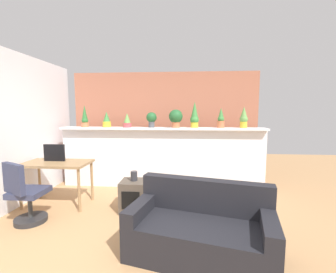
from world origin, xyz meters
The scene contains 18 objects.
ground_plane centered at (0.00, 0.00, 0.00)m, with size 12.00×12.00×0.00m, color tan.
divider_wall centered at (0.00, 2.00, 0.62)m, with size 4.24×0.16×1.24m, color white.
plant_shelf centered at (0.00, 1.96, 1.26)m, with size 4.24×0.34×0.04m, color white.
brick_wall_behind centered at (0.00, 2.60, 1.25)m, with size 4.24×0.10×2.50m, color #AD664C.
potted_plant_0 centered at (-1.64, 1.98, 1.47)m, with size 0.15×0.15×0.46m.
potted_plant_1 centered at (-1.17, 1.98, 1.43)m, with size 0.17×0.17×0.33m.
potted_plant_2 centered at (-0.72, 1.95, 1.41)m, with size 0.17×0.17×0.30m.
potted_plant_3 centered at (-0.21, 1.95, 1.46)m, with size 0.21×0.21×0.32m.
potted_plant_4 centered at (0.29, 1.93, 1.49)m, with size 0.28×0.28×0.37m.
potted_plant_5 centered at (0.68, 1.98, 1.52)m, with size 0.18×0.18×0.53m.
potted_plant_6 centered at (1.21, 1.99, 1.45)m, with size 0.15×0.15×0.40m.
potted_plant_7 centered at (1.66, 1.99, 1.48)m, with size 0.16×0.16×0.43m.
desk centered at (-1.70, 0.94, 0.67)m, with size 1.10×0.60×0.75m.
tv_monitor centered at (-1.77, 1.02, 0.90)m, with size 0.37×0.04×0.29m, color black.
office_chair centered at (-1.78, 0.26, 0.39)m, with size 0.52×0.52×0.91m.
side_cube_shelf centered at (-0.34, 0.80, 0.25)m, with size 0.40×0.41×0.50m.
vase_on_shelf centered at (-0.33, 0.82, 0.58)m, with size 0.11×0.11×0.15m, color #2D2D33.
couch centered at (0.67, -0.26, 0.28)m, with size 1.70×1.11×0.80m.
Camera 1 is at (0.49, -2.68, 1.62)m, focal length 24.20 mm.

